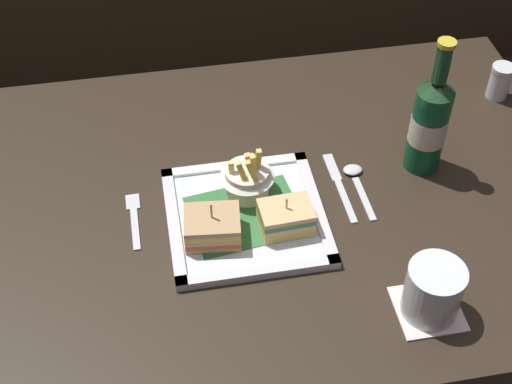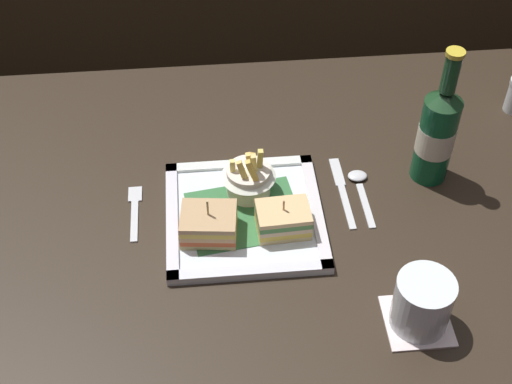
{
  "view_description": "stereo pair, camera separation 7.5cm",
  "coord_description": "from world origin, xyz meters",
  "views": [
    {
      "loc": [
        -0.18,
        -0.88,
        1.68
      ],
      "look_at": [
        -0.02,
        -0.02,
        0.8
      ],
      "focal_mm": 51.03,
      "sensor_mm": 36.0,
      "label": 1
    },
    {
      "loc": [
        -0.1,
        -0.89,
        1.68
      ],
      "look_at": [
        -0.02,
        -0.02,
        0.8
      ],
      "focal_mm": 51.03,
      "sensor_mm": 36.0,
      "label": 2
    }
  ],
  "objects": [
    {
      "name": "knife",
      "position": [
        0.14,
        0.01,
        0.76
      ],
      "size": [
        0.02,
        0.18,
        0.0
      ],
      "color": "silver",
      "rests_on": "dining_table"
    },
    {
      "name": "drink_coaster",
      "position": [
        0.2,
        -0.28,
        0.76
      ],
      "size": [
        0.1,
        0.1,
        0.0
      ],
      "primitive_type": "cube",
      "color": "silver",
      "rests_on": "dining_table"
    },
    {
      "name": "sandwich_half_right",
      "position": [
        0.02,
        -0.08,
        0.79
      ],
      "size": [
        0.09,
        0.07,
        0.07
      ],
      "color": "#E0C27D",
      "rests_on": "square_plate"
    },
    {
      "name": "square_plate",
      "position": [
        -0.04,
        -0.05,
        0.76
      ],
      "size": [
        0.27,
        0.27,
        0.02
      ],
      "color": "white",
      "rests_on": "dining_table"
    },
    {
      "name": "beer_bottle",
      "position": [
        0.3,
        0.03,
        0.86
      ],
      "size": [
        0.07,
        0.07,
        0.27
      ],
      "color": "#0E4F2C",
      "rests_on": "dining_table"
    },
    {
      "name": "spoon",
      "position": [
        0.17,
        0.01,
        0.76
      ],
      "size": [
        0.04,
        0.14,
        0.01
      ],
      "color": "silver",
      "rests_on": "dining_table"
    },
    {
      "name": "fries_cup",
      "position": [
        -0.03,
        0.01,
        0.81
      ],
      "size": [
        0.1,
        0.1,
        0.1
      ],
      "color": "silver",
      "rests_on": "square_plate"
    },
    {
      "name": "salt_shaker",
      "position": [
        0.52,
        0.2,
        0.79
      ],
      "size": [
        0.05,
        0.05,
        0.07
      ],
      "color": "silver",
      "rests_on": "dining_table"
    },
    {
      "name": "water_glass",
      "position": [
        0.2,
        -0.28,
        0.8
      ],
      "size": [
        0.09,
        0.09,
        0.09
      ],
      "color": "silver",
      "rests_on": "dining_table"
    },
    {
      "name": "dining_table",
      "position": [
        0.0,
        0.0,
        0.63
      ],
      "size": [
        1.17,
        0.81,
        0.76
      ],
      "color": "#2C2218",
      "rests_on": "ground_plane"
    },
    {
      "name": "fork",
      "position": [
        -0.23,
        -0.01,
        0.76
      ],
      "size": [
        0.02,
        0.13,
        0.0
      ],
      "color": "silver",
      "rests_on": "dining_table"
    },
    {
      "name": "sandwich_half_left",
      "position": [
        -0.11,
        -0.08,
        0.79
      ],
      "size": [
        0.1,
        0.08,
        0.08
      ],
      "color": "tan",
      "rests_on": "square_plate"
    }
  ]
}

